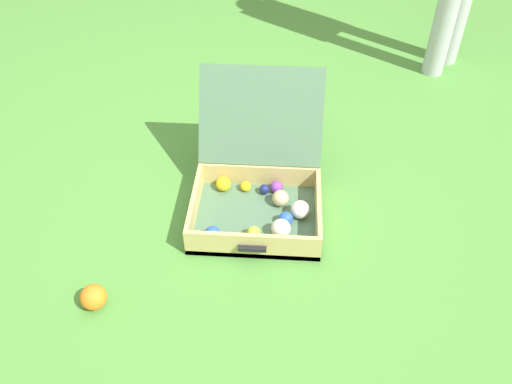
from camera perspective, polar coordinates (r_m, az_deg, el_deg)
ground_plane at (r=2.30m, az=-2.13°, el=-2.04°), size 16.00×16.00×0.00m
open_suitcase at (r=2.25m, az=0.33°, el=0.53°), size 0.54×0.67×0.50m
stray_ball_on_grass at (r=2.03m, az=-17.06°, el=-10.74°), size 0.10×0.10×0.10m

